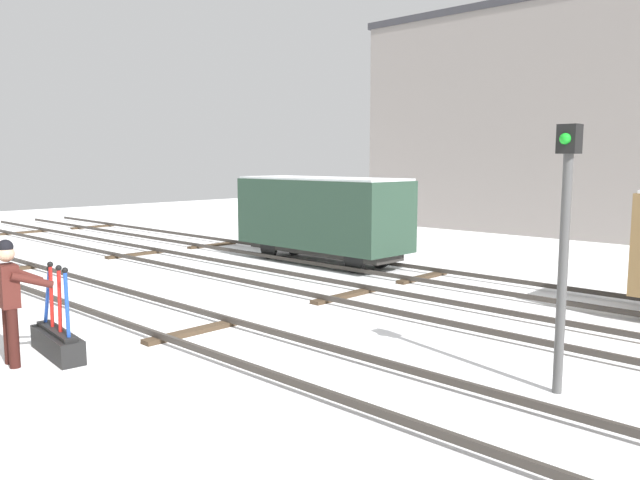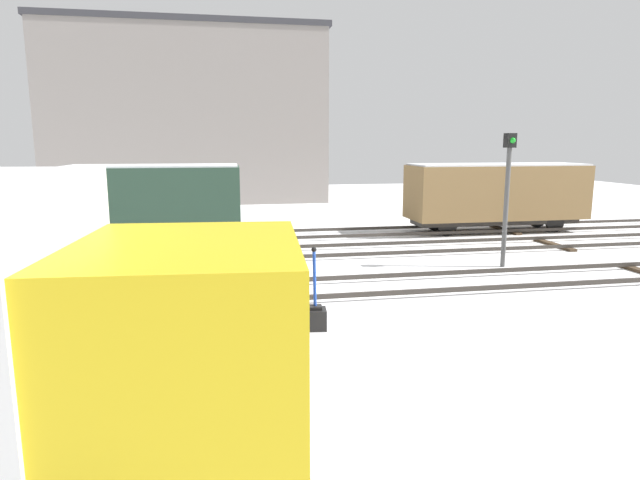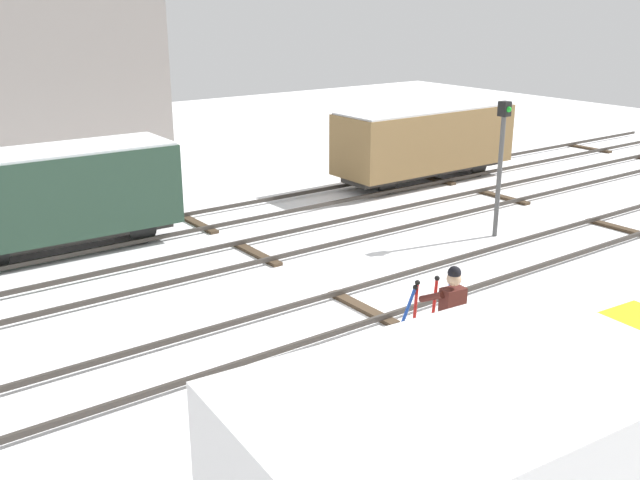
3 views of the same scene
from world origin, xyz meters
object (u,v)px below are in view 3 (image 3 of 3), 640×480
switch_lever_frame (421,345)px  rail_worker (451,313)px  freight_car_mid_siding (425,140)px  freight_car_near_switch (60,194)px  signal_post (501,154)px

switch_lever_frame → rail_worker: size_ratio=0.83×
freight_car_mid_siding → freight_car_near_switch: bearing=-179.9°
rail_worker → signal_post: (6.25, 4.41, 1.06)m
freight_car_near_switch → freight_car_mid_siding: size_ratio=0.85×
freight_car_mid_siding → switch_lever_frame: bearing=-134.0°
signal_post → freight_car_mid_siding: signal_post is taller
switch_lever_frame → freight_car_near_switch: (-3.03, 9.14, 1.18)m
rail_worker → freight_car_mid_siding: 13.20m
rail_worker → signal_post: size_ratio=0.54×
switch_lever_frame → freight_car_mid_siding: bearing=52.5°
switch_lever_frame → freight_car_mid_siding: size_ratio=0.24×
rail_worker → freight_car_near_switch: size_ratio=0.34×
rail_worker → freight_car_mid_siding: size_ratio=0.29×
signal_post → freight_car_near_switch: (-9.26, 5.36, -0.70)m
switch_lever_frame → rail_worker: rail_worker is taller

